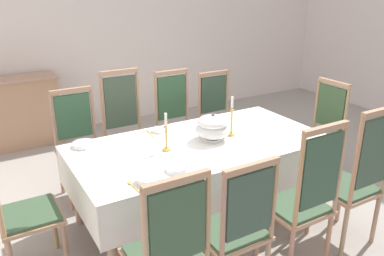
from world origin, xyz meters
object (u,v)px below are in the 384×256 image
Objects in this scene: chair_south_b at (236,227)px; chair_head_west at (18,207)px; chair_north_d at (219,116)px; chair_south_c at (304,198)px; spoon_secondary at (149,132)px; sideboard at (1,115)px; chair_north_a at (79,143)px; bowl_far_right at (84,144)px; chair_south_d at (356,178)px; bowl_near_left at (150,179)px; soup_tureen at (213,127)px; dining_table at (200,150)px; bowl_near_right at (160,130)px; bowl_far_left at (177,168)px; chair_north_c at (177,122)px; candlestick_east at (232,120)px; chair_south_a at (168,250)px; chair_head_east at (320,130)px; chair_north_b at (126,130)px; candlestick_west at (166,136)px; spoon_primary at (131,184)px.

chair_south_b is 1.52m from chair_head_west.
chair_south_c is at bearing 73.72° from chair_north_d.
spoon_secondary is 0.12× the size of sideboard.
bowl_far_right is (-0.09, -0.52, 0.20)m from chair_north_a.
chair_south_d is at bearing 121.42° from sideboard.
soup_tureen is at bearing 28.19° from bowl_near_left.
dining_table is 0.46m from bowl_near_right.
chair_north_c is at bearing 61.46° from bowl_far_left.
chair_south_a is at bearing -139.99° from candlestick_east.
bowl_near_right is 0.84× the size of spoon_secondary.
chair_head_west is at bearing 141.39° from chair_south_b.
chair_north_c is 7.05× the size of bowl_far_left.
chair_south_c is at bearing -71.00° from bowl_near_right.
chair_head_west is (-1.79, 0.96, -0.03)m from chair_south_c.
candlestick_east is (-1.17, -0.00, 0.33)m from chair_head_east.
sideboard is (-1.64, 1.68, -0.12)m from chair_north_c.
sideboard reaches higher than dining_table.
bowl_far_left is at bearing 57.25° from chair_south_a.
chair_south_a reaches higher than chair_head_east.
bowl_far_right is (-1.18, -0.53, 0.18)m from chair_north_c.
chair_north_b is 1.10× the size of chair_head_west.
chair_head_west is at bearing 180.00° from candlestick_west.
bowl_near_left is (-0.35, -0.43, -0.10)m from candlestick_west.
soup_tureen is 1.61× the size of bowl_far_right.
bowl_near_left is at bearing 95.24° from chair_north_a.
spoon_secondary is at bearing 79.72° from bowl_far_left.
chair_head_east is 3.50× the size of soup_tureen.
candlestick_west is at bearing 63.33° from chair_south_a.
sideboard is (-1.64, 3.60, -0.14)m from chair_south_c.
candlestick_east is (0.66, 0.00, 0.02)m from candlestick_west.
spoon_secondary is 2.46m from sideboard.
candlestick_east is at bearing 61.43° from chair_north_d.
dining_table is 12.32× the size of spoon_secondary.
chair_south_c reaches higher than bowl_near_left.
chair_north_b is at bearing -179.12° from chair_north_a.
spoon_secondary is (0.52, -0.51, 0.18)m from chair_north_a.
chair_north_d reaches higher than chair_south_b.
chair_south_c is 3.65× the size of candlestick_west.
chair_north_b is 6.78× the size of spoon_primary.
chair_north_a is 3.50× the size of soup_tureen.
chair_south_d is (1.65, -0.01, 0.04)m from chair_south_a.
spoon_primary is (0.00, -1.36, 0.18)m from chair_north_a.
chair_head_east is at bearing 22.45° from chair_south_a.
chair_north_a reaches higher than bowl_far_left.
chair_head_west is (-1.50, -0.00, -0.10)m from dining_table.
bowl_near_right is at bearing 84.74° from chair_south_b.
dining_table is 6.01× the size of candlestick_east.
bowl_near_right is at bearing 49.82° from spoon_primary.
bowl_far_right is (-0.58, -0.53, 0.16)m from chair_north_b.
chair_head_west is 1.86m from candlestick_east.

